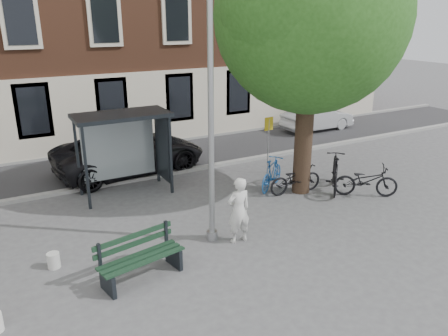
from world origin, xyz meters
TOP-DOWN VIEW (x-y plane):
  - ground at (0.00, 0.00)m, footprint 90.00×90.00m
  - road at (0.00, 7.00)m, footprint 40.00×4.00m
  - curb_near at (0.00, 5.00)m, footprint 40.00×0.25m
  - curb_far at (0.00, 9.00)m, footprint 40.00×0.25m
  - lamppost at (0.00, 0.00)m, footprint 0.28×0.35m
  - tree_right at (4.01, 1.38)m, footprint 5.76×5.60m
  - bus_shelter at (-0.61, 4.11)m, footprint 2.85×1.45m
  - painter at (0.54, -0.41)m, footprint 0.62×0.41m
  - bench at (-2.13, -0.78)m, footprint 1.96×0.97m
  - bike_a at (3.77, 1.50)m, footprint 1.87×0.78m
  - bike_b at (3.32, 2.17)m, footprint 1.70×1.40m
  - bike_c at (5.56, 0.23)m, footprint 1.98×1.67m
  - bike_d at (5.02, 1.05)m, footprint 1.76×1.92m
  - car_dark at (-0.22, 6.00)m, footprint 5.65×3.06m
  - car_silver at (9.79, 7.58)m, footprint 3.76×1.35m
  - bucket_a at (-3.74, 0.55)m, footprint 0.32×0.32m
  - notice_sign at (4.06, 3.50)m, footprint 0.35×0.06m

SIDE VIEW (x-z plane):
  - ground at x=0.00m, z-range 0.00..0.00m
  - road at x=0.00m, z-range 0.00..0.01m
  - curb_near at x=0.00m, z-range 0.00..0.12m
  - curb_far at x=0.00m, z-range 0.00..0.12m
  - bucket_a at x=-3.74m, z-range 0.00..0.36m
  - bench at x=-2.13m, z-range -0.04..0.93m
  - bike_a at x=3.77m, z-range 0.00..0.96m
  - bike_c at x=5.56m, z-range 0.00..1.02m
  - bike_b at x=3.32m, z-range 0.00..1.04m
  - bike_d at x=5.02m, z-range 0.00..1.22m
  - car_silver at x=9.79m, z-range 0.00..1.24m
  - car_dark at x=-0.22m, z-range 0.00..1.51m
  - painter at x=0.54m, z-range 0.00..1.71m
  - notice_sign at x=4.06m, z-range 0.49..2.54m
  - bus_shelter at x=-0.61m, z-range 0.61..3.23m
  - lamppost at x=0.00m, z-range -0.27..5.84m
  - tree_right at x=4.01m, z-range 1.52..9.72m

